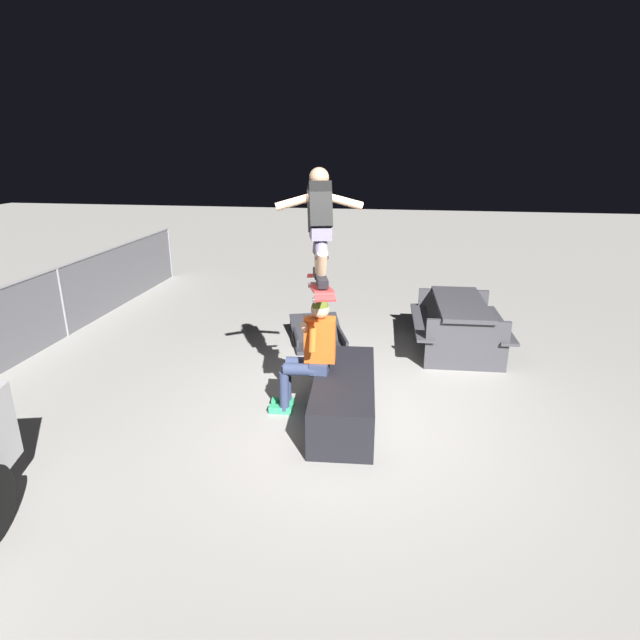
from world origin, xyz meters
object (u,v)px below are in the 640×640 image
(skateboard, at_px, (320,288))
(kicker_ramp, at_px, (318,337))
(picnic_table_back, at_px, (459,318))
(person_sitting_on_ledge, at_px, (310,350))
(ledge_box_main, at_px, (344,397))
(skater_airborne, at_px, (320,220))

(skateboard, distance_m, kicker_ramp, 2.84)
(picnic_table_back, bearing_deg, person_sitting_on_ledge, 139.71)
(ledge_box_main, xyz_separation_m, kicker_ramp, (2.32, 0.67, -0.19))
(person_sitting_on_ledge, xyz_separation_m, skateboard, (-0.19, -0.14, 0.77))
(ledge_box_main, height_order, person_sitting_on_ledge, person_sitting_on_ledge)
(kicker_ramp, bearing_deg, skater_airborne, -170.33)
(ledge_box_main, distance_m, picnic_table_back, 2.74)
(skater_airborne, bearing_deg, skateboard, -165.46)
(kicker_ramp, xyz_separation_m, picnic_table_back, (-0.02, -2.13, 0.44))
(skateboard, distance_m, picnic_table_back, 3.11)
(person_sitting_on_ledge, bearing_deg, ledge_box_main, -105.36)
(person_sitting_on_ledge, height_order, skater_airborne, skater_airborne)
(skateboard, bearing_deg, skater_airborne, 14.54)
(skater_airborne, bearing_deg, kicker_ramp, 9.67)
(ledge_box_main, relative_size, person_sitting_on_ledge, 1.33)
(ledge_box_main, distance_m, person_sitting_on_ledge, 0.65)
(ledge_box_main, xyz_separation_m, person_sitting_on_ledge, (0.11, 0.40, 0.50))
(ledge_box_main, distance_m, skater_airborne, 1.98)
(person_sitting_on_ledge, bearing_deg, kicker_ramp, 7.00)
(person_sitting_on_ledge, distance_m, skateboard, 0.81)
(kicker_ramp, relative_size, picnic_table_back, 0.74)
(skateboard, relative_size, picnic_table_back, 0.59)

